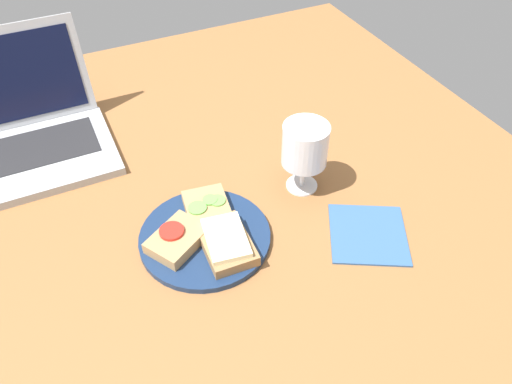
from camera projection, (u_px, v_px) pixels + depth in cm
name	position (u px, v px, depth cm)	size (l,w,h in cm)	color
wooden_table	(205.00, 217.00, 94.44)	(140.00, 140.00, 3.00)	brown
plate	(205.00, 237.00, 87.95)	(23.16, 23.16, 1.22)	navy
sandwich_with_cheese	(226.00, 242.00, 84.50)	(8.34, 12.05, 3.02)	#937047
sandwich_with_cucumber	(209.00, 210.00, 90.26)	(9.15, 11.93, 2.52)	#A88456
sandwich_with_tomato	(177.00, 239.00, 85.27)	(12.11, 11.19, 2.80)	#A88456
wine_glass	(305.00, 148.00, 91.71)	(8.62, 8.62, 14.40)	white
laptop	(24.00, 134.00, 103.36)	(33.06, 28.87, 22.54)	#ADAFB5
napkin	(368.00, 234.00, 89.02)	(13.44, 13.97, 0.40)	#33598C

